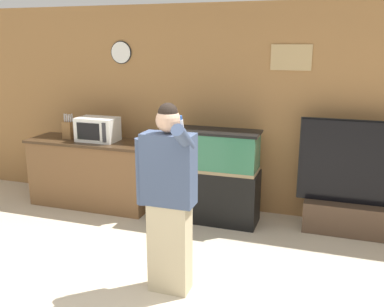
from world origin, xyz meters
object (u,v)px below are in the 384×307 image
aquarium_on_stand (212,176)px  tv_on_stand (348,200)px  knife_block (68,130)px  microwave (98,129)px  counter_island (91,173)px  person_standing (168,197)px

aquarium_on_stand → tv_on_stand: (1.57, 0.18, -0.19)m
tv_on_stand → aquarium_on_stand: bearing=-173.7°
knife_block → microwave: bearing=0.8°
counter_island → aquarium_on_stand: aquarium_on_stand is taller
aquarium_on_stand → microwave: bearing=-179.7°
knife_block → aquarium_on_stand: knife_block is taller
knife_block → tv_on_stand: tv_on_stand is taller
aquarium_on_stand → tv_on_stand: tv_on_stand is taller
microwave → counter_island: bearing=-178.6°
counter_island → knife_block: size_ratio=4.99×
tv_on_stand → microwave: bearing=-176.6°
microwave → tv_on_stand: bearing=3.4°
counter_island → person_standing: 2.38m
counter_island → knife_block: bearing=-179.5°
tv_on_stand → knife_block: bearing=-176.9°
counter_island → knife_block: (-0.31, -0.00, 0.57)m
knife_block → tv_on_stand: size_ratio=0.25×
microwave → aquarium_on_stand: bearing=0.3°
microwave → knife_block: (-0.44, -0.01, -0.03)m
aquarium_on_stand → tv_on_stand: size_ratio=0.86×
tv_on_stand → person_standing: bearing=-130.4°
microwave → person_standing: 2.26m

